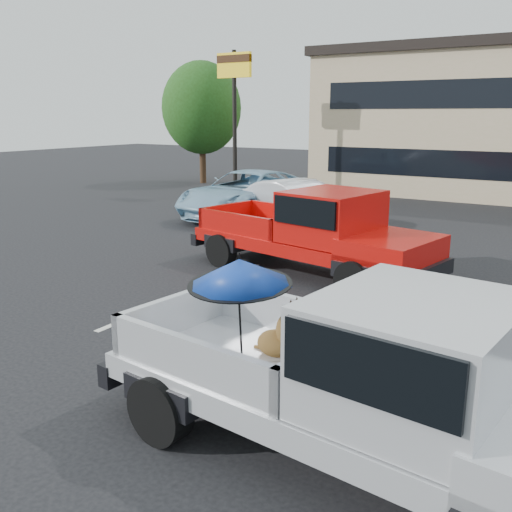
% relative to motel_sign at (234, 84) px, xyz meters
% --- Properties ---
extents(ground, '(90.00, 90.00, 0.00)m').
position_rel_motel_sign_xyz_m(ground, '(10.00, -14.00, -4.65)').
color(ground, black).
rests_on(ground, ground).
extents(stripe_left, '(0.12, 5.00, 0.01)m').
position_rel_motel_sign_xyz_m(stripe_left, '(7.00, -12.00, -4.65)').
color(stripe_left, silver).
rests_on(stripe_left, ground).
extents(motel_sign, '(1.60, 0.22, 6.00)m').
position_rel_motel_sign_xyz_m(motel_sign, '(0.00, 0.00, 0.00)').
color(motel_sign, black).
rests_on(motel_sign, ground).
extents(tree_left, '(3.96, 3.96, 6.02)m').
position_rel_motel_sign_xyz_m(tree_left, '(-4.00, 3.00, -0.92)').
color(tree_left, '#332114').
rests_on(tree_left, ground).
extents(silver_pickup, '(5.88, 2.60, 2.06)m').
position_rel_motel_sign_xyz_m(silver_pickup, '(12.28, -15.72, -3.60)').
color(silver_pickup, black).
rests_on(silver_pickup, ground).
extents(red_pickup, '(5.98, 3.00, 1.88)m').
position_rel_motel_sign_xyz_m(red_pickup, '(8.74, -9.57, -3.62)').
color(red_pickup, black).
rests_on(red_pickup, ground).
extents(silver_sedan, '(4.74, 3.05, 1.48)m').
position_rel_motel_sign_xyz_m(silver_sedan, '(5.84, -5.17, -3.91)').
color(silver_sedan, silver).
rests_on(silver_sedan, ground).
extents(blue_suv, '(2.83, 5.73, 1.56)m').
position_rel_motel_sign_xyz_m(blue_suv, '(3.27, -4.13, -3.87)').
color(blue_suv, '#90BBD6').
rests_on(blue_suv, ground).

